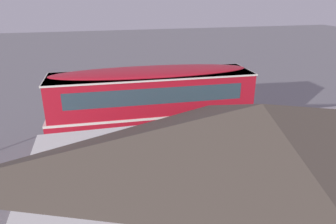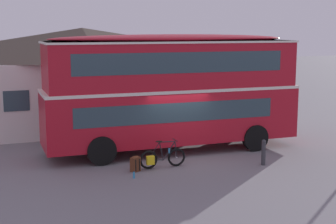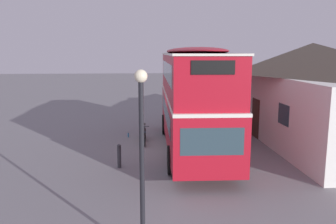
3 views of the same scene
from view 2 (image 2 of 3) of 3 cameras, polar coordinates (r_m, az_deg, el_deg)
ground_plane at (r=19.69m, az=1.05°, el=-5.23°), size 120.00×120.00×0.00m
double_decker_bus at (r=20.32m, az=0.49°, el=2.82°), size 10.50×2.89×4.79m
touring_bicycle at (r=18.19m, az=-0.78°, el=-5.26°), size 1.76×0.46×1.02m
backpack_on_ground at (r=17.80m, az=-3.76°, el=-5.88°), size 0.39×0.35×0.57m
water_bottle_blue_sports at (r=17.04m, az=-3.91°, el=-7.18°), size 0.07×0.07×0.25m
pub_building at (r=26.09m, az=-9.65°, el=4.01°), size 14.83×6.31×5.06m
kerb_bollard at (r=18.86m, az=10.86°, el=-4.50°), size 0.16×0.16×0.97m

